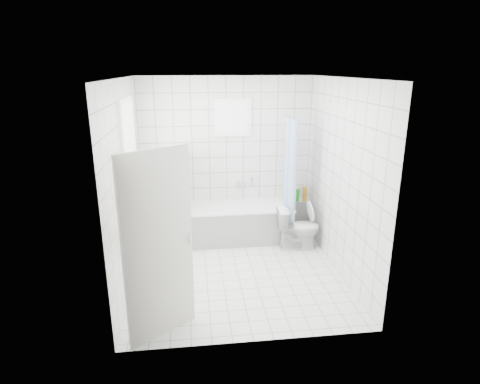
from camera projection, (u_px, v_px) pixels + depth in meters
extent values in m
plane|color=white|center=(237.00, 272.00, 5.58)|extent=(3.00, 3.00, 0.00)
plane|color=white|center=(237.00, 78.00, 4.80)|extent=(3.00, 3.00, 0.00)
cube|color=white|center=(227.00, 157.00, 6.61)|extent=(2.80, 0.02, 2.60)
cube|color=white|center=(255.00, 225.00, 3.77)|extent=(2.80, 0.02, 2.60)
cube|color=white|center=(126.00, 186.00, 5.03)|extent=(0.02, 3.00, 2.60)
cube|color=white|center=(341.00, 178.00, 5.35)|extent=(0.02, 3.00, 2.60)
cube|color=white|center=(131.00, 157.00, 5.23)|extent=(0.01, 0.90, 1.40)
cube|color=white|center=(233.00, 118.00, 6.39)|extent=(0.50, 0.01, 0.50)
cube|color=white|center=(139.00, 210.00, 5.45)|extent=(0.18, 1.02, 0.08)
cube|color=silver|center=(159.00, 247.00, 4.00)|extent=(0.66, 0.51, 2.00)
cube|color=white|center=(237.00, 223.00, 6.58)|extent=(1.73, 0.75, 0.55)
cube|color=white|center=(237.00, 206.00, 6.49)|extent=(1.75, 0.77, 0.03)
cube|color=white|center=(178.00, 199.00, 6.28)|extent=(0.15, 0.85, 1.50)
cube|color=white|center=(298.00, 215.00, 6.95)|extent=(0.40, 0.24, 0.55)
imported|color=white|center=(298.00, 228.00, 6.21)|extent=(0.67, 0.40, 0.67)
cylinder|color=silver|center=(290.00, 116.00, 6.14)|extent=(0.02, 0.80, 0.02)
cube|color=silver|center=(241.00, 184.00, 6.74)|extent=(0.18, 0.06, 0.06)
imported|color=#36F5ED|center=(137.00, 205.00, 5.21)|extent=(0.11, 0.11, 0.21)
imported|color=#D954A0|center=(136.00, 207.00, 5.08)|extent=(0.14, 0.14, 0.26)
imported|color=silver|center=(140.00, 195.00, 5.53)|extent=(0.15, 0.14, 0.27)
imported|color=#B05881|center=(141.00, 195.00, 5.68)|extent=(0.11, 0.11, 0.18)
imported|color=white|center=(139.00, 202.00, 5.37)|extent=(0.19, 0.19, 0.18)
cylinder|color=green|center=(297.00, 195.00, 6.76)|extent=(0.06, 0.06, 0.22)
cylinder|color=#F33B1C|center=(295.00, 194.00, 6.86)|extent=(0.06, 0.06, 0.20)
cylinder|color=orange|center=(305.00, 194.00, 6.76)|extent=(0.06, 0.06, 0.25)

